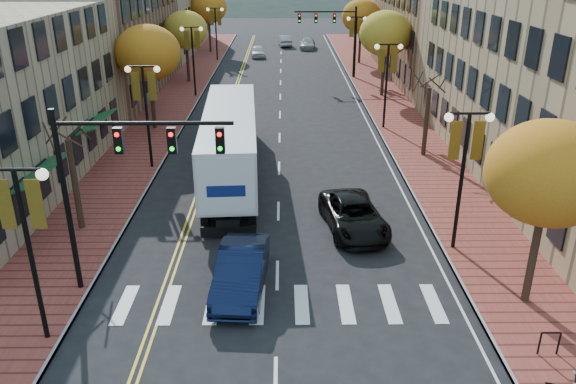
{
  "coord_description": "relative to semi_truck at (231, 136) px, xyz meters",
  "views": [
    {
      "loc": [
        0.25,
        -15.11,
        11.7
      ],
      "look_at": [
        0.45,
        7.22,
        2.2
      ],
      "focal_mm": 35.0,
      "sensor_mm": 36.0,
      "label": 1
    }
  ],
  "objects": [
    {
      "name": "tree_left_d",
      "position": [
        -6.35,
        43.24,
        3.2
      ],
      "size": [
        4.61,
        4.61,
        7.42
      ],
      "color": "#382619",
      "rests_on": "sidewalk_left"
    },
    {
      "name": "car_far_silver",
      "position": [
        6.2,
        46.56,
        -1.72
      ],
      "size": [
        2.33,
        4.81,
        1.35
      ],
      "primitive_type": "imported",
      "rotation": [
        0.0,
        0.0,
        -0.1
      ],
      "color": "#93939A",
      "rests_on": "ground"
    },
    {
      "name": "lamp_left_c",
      "position": [
        -4.85,
        19.24,
        1.89
      ],
      "size": [
        1.96,
        0.36,
        6.05
      ],
      "color": "black",
      "rests_on": "ground"
    },
    {
      "name": "lamp_right_a",
      "position": [
        10.15,
        -8.76,
        1.89
      ],
      "size": [
        1.96,
        0.36,
        6.05
      ],
      "color": "black",
      "rests_on": "ground"
    },
    {
      "name": "sidewalk_right",
      "position": [
        11.65,
        17.74,
        -2.32
      ],
      "size": [
        4.0,
        85.0,
        0.15
      ],
      "primitive_type": "cube",
      "color": "brown",
      "rests_on": "ground"
    },
    {
      "name": "semi_truck",
      "position": [
        0.0,
        0.0,
        0.0
      ],
      "size": [
        3.59,
        16.55,
        4.1
      ],
      "rotation": [
        0.0,
        0.0,
        0.06
      ],
      "color": "black",
      "rests_on": "ground"
    },
    {
      "name": "navy_sedan",
      "position": [
        1.31,
        -11.77,
        -1.59
      ],
      "size": [
        2.03,
        5.03,
        1.63
      ],
      "primitive_type": "imported",
      "rotation": [
        0.0,
        0.0,
        -0.06
      ],
      "color": "black",
      "rests_on": "ground"
    },
    {
      "name": "lamp_left_b",
      "position": [
        -4.85,
        1.24,
        1.89
      ],
      "size": [
        1.96,
        0.36,
        6.05
      ],
      "color": "black",
      "rests_on": "ground"
    },
    {
      "name": "building_left_far",
      "position": [
        -14.35,
        46.24,
        2.35
      ],
      "size": [
        12.0,
        26.0,
        9.5
      ],
      "primitive_type": "cube",
      "color": "#9E8966",
      "rests_on": "ground"
    },
    {
      "name": "building_left_mid",
      "position": [
        -14.35,
        21.24,
        3.1
      ],
      "size": [
        12.0,
        24.0,
        11.0
      ],
      "primitive_type": "cube",
      "color": "brown",
      "rests_on": "ground"
    },
    {
      "name": "lamp_right_b",
      "position": [
        10.15,
        9.24,
        1.89
      ],
      "size": [
        1.96,
        0.36,
        6.05
      ],
      "color": "black",
      "rests_on": "ground"
    },
    {
      "name": "ground",
      "position": [
        2.65,
        -14.76,
        -2.4
      ],
      "size": [
        200.0,
        200.0,
        0.0
      ],
      "primitive_type": "plane",
      "color": "black",
      "rests_on": "ground"
    },
    {
      "name": "car_far_oncoming",
      "position": [
        3.16,
        48.9,
        -1.67
      ],
      "size": [
        2.01,
        4.55,
        1.45
      ],
      "primitive_type": "imported",
      "rotation": [
        0.0,
        0.0,
        3.25
      ],
      "color": "#9FA0A6",
      "rests_on": "ground"
    },
    {
      "name": "tree_right_a",
      "position": [
        11.65,
        -12.76,
        2.66
      ],
      "size": [
        4.16,
        4.16,
        6.69
      ],
      "color": "#382619",
      "rests_on": "sidewalk_right"
    },
    {
      "name": "lamp_left_d",
      "position": [
        -4.85,
        37.24,
        1.89
      ],
      "size": [
        1.96,
        0.36,
        6.05
      ],
      "color": "black",
      "rests_on": "ground"
    },
    {
      "name": "tree_right_d",
      "position": [
        11.65,
        35.24,
        2.89
      ],
      "size": [
        4.35,
        4.35,
        7.0
      ],
      "color": "#382619",
      "rests_on": "sidewalk_right"
    },
    {
      "name": "lamp_right_c",
      "position": [
        10.15,
        27.24,
        1.89
      ],
      "size": [
        1.96,
        0.36,
        6.05
      ],
      "color": "black",
      "rests_on": "ground"
    },
    {
      "name": "tree_left_c",
      "position": [
        -6.35,
        25.24,
        2.66
      ],
      "size": [
        4.16,
        4.16,
        6.69
      ],
      "color": "#382619",
      "rests_on": "sidewalk_left"
    },
    {
      "name": "tree_left_b",
      "position": [
        -6.35,
        9.24,
        3.05
      ],
      "size": [
        4.48,
        4.48,
        7.21
      ],
      "color": "#382619",
      "rests_on": "sidewalk_left"
    },
    {
      "name": "car_far_white",
      "position": [
        -0.2,
        40.23,
        -1.73
      ],
      "size": [
        1.93,
        4.06,
        1.34
      ],
      "primitive_type": "imported",
      "rotation": [
        0.0,
        0.0,
        0.09
      ],
      "color": "silver",
      "rests_on": "ground"
    },
    {
      "name": "tree_right_b",
      "position": [
        11.65,
        3.24,
        -0.15
      ],
      "size": [
        0.28,
        0.28,
        4.2
      ],
      "color": "#382619",
      "rests_on": "sidewalk_right"
    },
    {
      "name": "lamp_left_a",
      "position": [
        -4.85,
        -14.76,
        1.89
      ],
      "size": [
        1.96,
        0.36,
        6.05
      ],
      "color": "black",
      "rests_on": "ground"
    },
    {
      "name": "tree_right_c",
      "position": [
        11.65,
        19.24,
        3.05
      ],
      "size": [
        4.48,
        4.48,
        7.21
      ],
      "color": "#382619",
      "rests_on": "sidewalk_right"
    },
    {
      "name": "tree_left_a",
      "position": [
        -6.35,
        -6.76,
        -0.15
      ],
      "size": [
        0.28,
        0.28,
        4.2
      ],
      "color": "#382619",
      "rests_on": "sidewalk_left"
    },
    {
      "name": "black_suv",
      "position": [
        6.1,
        -6.79,
        -1.67
      ],
      "size": [
        3.12,
        5.53,
        1.46
      ],
      "primitive_type": "imported",
      "rotation": [
        0.0,
        0.0,
        0.14
      ],
      "color": "black",
      "rests_on": "ground"
    },
    {
      "name": "building_right_far",
      "position": [
        21.15,
        49.24,
        3.1
      ],
      "size": [
        15.0,
        20.0,
        11.0
      ],
      "primitive_type": "cube",
      "color": "#9E8966",
      "rests_on": "ground"
    },
    {
      "name": "traffic_mast_far",
      "position": [
        8.13,
        27.24,
        2.52
      ],
      "size": [
        6.1,
        0.34,
        7.0
      ],
      "color": "black",
      "rests_on": "ground"
    },
    {
      "name": "building_right_mid",
      "position": [
        21.15,
        27.24,
        2.6
      ],
      "size": [
        15.0,
        24.0,
        10.0
      ],
      "primitive_type": "cube",
      "color": "brown",
      "rests_on": "ground"
    },
    {
      "name": "sidewalk_left",
      "position": [
        -6.35,
        17.74,
        -2.32
      ],
      "size": [
        4.0,
        85.0,
        0.15
      ],
      "primitive_type": "cube",
      "color": "brown",
      "rests_on": "ground"
    },
    {
      "name": "traffic_mast_near",
      "position": [
        -2.82,
        -11.76,
        2.52
      ],
      "size": [
        6.1,
        0.35,
        7.0
      ],
      "color": "black",
      "rests_on": "ground"
    }
  ]
}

